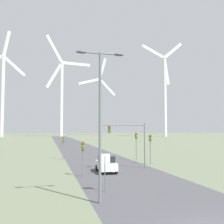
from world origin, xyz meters
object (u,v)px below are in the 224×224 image
traffic_light_post_mid_left (63,143)px  traffic_light_post_mid_right (136,140)px  traffic_light_post_near_right (150,143)px  wind_turbine_center (62,91)px  wind_turbine_left (3,88)px  stop_sign_near (105,165)px  traffic_light_post_near_left (83,151)px  streetlamp (100,107)px  wind_turbine_right (100,101)px  car_approaching (106,164)px  traffic_light_mast_overhead (130,135)px  wind_turbine_far_right (165,89)px

traffic_light_post_mid_left → traffic_light_post_mid_right: size_ratio=0.84×
traffic_light_post_near_right → wind_turbine_center: bearing=91.8°
wind_turbine_left → traffic_light_post_mid_left: bearing=-77.4°
traffic_light_post_near_right → wind_turbine_left: (-41.92, 145.72, 28.34)m
stop_sign_near → traffic_light_post_near_left: (-0.78, 6.91, 0.55)m
streetlamp → wind_turbine_left: wind_turbine_left is taller
stop_sign_near → traffic_light_post_near_right: traffic_light_post_near_right is taller
wind_turbine_right → wind_turbine_left: bearing=-158.7°
streetlamp → car_approaching: 13.41m
traffic_light_mast_overhead → wind_turbine_left: wind_turbine_left is taller
traffic_light_post_mid_right → stop_sign_near: bearing=-115.9°
car_approaching → traffic_light_post_near_left: bearing=-144.8°
traffic_light_post_near_right → traffic_light_mast_overhead: 5.09m
traffic_light_post_mid_left → wind_turbine_center: 141.32m
traffic_light_post_mid_right → car_approaching: size_ratio=1.01×
stop_sign_near → wind_turbine_left: 165.40m
stop_sign_near → wind_turbine_far_right: size_ratio=0.04×
traffic_light_post_near_left → car_approaching: traffic_light_post_near_left is taller
streetlamp → wind_turbine_far_right: (71.43, 140.59, 25.07)m
stop_sign_near → traffic_light_post_near_left: size_ratio=0.82×
traffic_light_post_near_left → wind_turbine_far_right: wind_turbine_far_right is taller
traffic_light_post_mid_right → traffic_light_mast_overhead: traffic_light_mast_overhead is taller
traffic_light_post_mid_left → traffic_light_mast_overhead: size_ratio=0.63×
car_approaching → traffic_light_post_near_right: bearing=33.7°
stop_sign_near → traffic_light_post_mid_left: (-1.85, 22.34, 0.56)m
streetlamp → traffic_light_post_near_right: streetlamp is taller
traffic_light_post_near_left → traffic_light_post_mid_right: 15.33m
streetlamp → wind_turbine_right: (37.55, 189.39, 21.60)m
traffic_light_post_mid_left → traffic_light_post_near_left: bearing=-86.1°
traffic_light_post_mid_left → car_approaching: traffic_light_post_mid_left is taller
car_approaching → wind_turbine_far_right: (68.33, 128.67, 30.38)m
car_approaching → traffic_light_mast_overhead: bearing=28.7°
wind_turbine_far_right → stop_sign_near: bearing=-117.1°
traffic_light_mast_overhead → streetlamp: bearing=-115.0°
traffic_light_mast_overhead → car_approaching: size_ratio=1.33×
traffic_light_post_mid_left → wind_turbine_left: wind_turbine_left is taller
stop_sign_near → car_approaching: (2.12, 8.95, -1.10)m
traffic_light_post_near_right → stop_sign_near: bearing=-124.2°
stop_sign_near → wind_turbine_center: 163.28m
traffic_light_post_mid_right → wind_turbine_right: wind_turbine_right is taller
traffic_light_post_near_left → wind_turbine_center: wind_turbine_center is taller
stop_sign_near → wind_turbine_right: 191.72m
traffic_light_post_mid_left → wind_turbine_far_right: (72.30, 115.28, 28.71)m
traffic_light_post_mid_right → wind_turbine_right: 171.80m
wind_turbine_right → traffic_light_post_mid_left: bearing=-103.2°
traffic_light_post_mid_right → car_approaching: 12.12m
traffic_light_mast_overhead → wind_turbine_left: (-37.98, 148.75, 27.23)m
streetlamp → stop_sign_near: size_ratio=3.44×
wind_turbine_right → wind_turbine_far_right: wind_turbine_far_right is taller
traffic_light_post_near_left → wind_turbine_left: (-31.76, 152.60, 28.70)m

